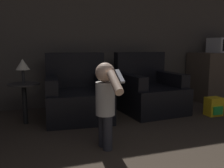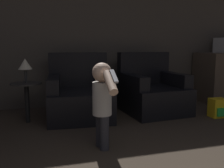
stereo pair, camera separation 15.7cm
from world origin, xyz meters
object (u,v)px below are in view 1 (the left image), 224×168
Objects in this scene: armchair_right at (149,92)px; person_toddler at (106,99)px; armchair_left at (78,96)px; lamp at (23,65)px; toy_backpack at (214,107)px.

person_toddler is at bearing -137.36° from armchair_right.
person_toddler is (0.05, -1.18, 0.20)m from armchair_left.
armchair_left is 1.14m from armchair_right.
toy_backpack is at bearing -10.38° from lamp.
armchair_right is 1.62m from person_toddler.
armchair_left is at bearing 175.39° from armchair_right.
lamp is (-0.72, -0.06, 0.47)m from armchair_left.
person_toddler is at bearing -161.45° from toy_backpack.
armchair_right reaches higher than lamp.
armchair_right is 0.98m from toy_backpack.
toy_backpack is (1.88, 0.63, -0.38)m from person_toddler.
person_toddler is at bearing -55.37° from lamp.
armchair_left is at bearing 164.20° from toy_backpack.
armchair_left is 1.12× the size of person_toddler.
armchair_right is at bearing 1.88° from lamp.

